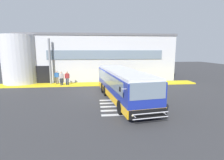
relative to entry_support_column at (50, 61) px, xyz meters
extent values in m
cube|color=#353538|center=(6.18, -5.40, -3.01)|extent=(80.00, 90.00, 0.02)
cube|color=silver|center=(8.18, -11.40, -2.99)|extent=(4.40, 0.36, 0.01)
cube|color=silver|center=(8.18, -10.50, -2.99)|extent=(4.40, 0.36, 0.01)
cube|color=silver|center=(8.18, -9.60, -2.99)|extent=(4.40, 0.36, 0.01)
cube|color=silver|center=(8.18, -8.70, -2.99)|extent=(4.40, 0.36, 0.01)
cube|color=silver|center=(8.18, -7.80, -2.99)|extent=(4.40, 0.36, 0.01)
cube|color=#B7B7BC|center=(6.18, 6.60, 0.17)|extent=(21.42, 12.00, 6.33)
cube|color=#56565B|center=(6.18, 6.60, 3.48)|extent=(21.62, 12.20, 0.30)
cylinder|color=#B7B7BC|center=(-4.03, 1.10, 0.17)|extent=(4.40, 4.40, 6.33)
cube|color=black|center=(-1.03, 0.55, -1.80)|extent=(1.80, 0.16, 2.40)
cube|color=slate|center=(7.18, 0.56, 0.80)|extent=(15.42, 0.10, 1.20)
cube|color=yellow|center=(6.18, -0.60, -2.92)|extent=(25.42, 2.00, 0.15)
cylinder|color=slate|center=(0.00, 0.00, 0.00)|extent=(0.28, 0.28, 5.69)
cube|color=navy|center=(8.05, -7.89, -1.57)|extent=(3.90, 10.44, 2.15)
cube|color=#F2AD19|center=(8.05, -7.89, -2.37)|extent=(3.95, 10.49, 0.55)
cube|color=silver|center=(8.05, -7.89, -0.40)|extent=(3.77, 10.23, 0.20)
cube|color=slate|center=(8.73, -12.89, -0.97)|extent=(2.34, 0.44, 1.05)
cube|color=slate|center=(9.29, -7.42, -1.07)|extent=(1.25, 8.92, 0.95)
cube|color=slate|center=(6.73, -7.77, -1.07)|extent=(1.25, 8.92, 0.95)
cube|color=black|center=(8.73, -12.89, -0.62)|extent=(2.14, 0.39, 0.28)
cube|color=black|center=(8.75, -13.02, -2.37)|extent=(2.45, 0.53, 0.52)
sphere|color=beige|center=(9.77, -12.92, -2.35)|extent=(0.18, 0.18, 0.18)
sphere|color=beige|center=(7.74, -13.20, -2.35)|extent=(0.18, 0.18, 0.18)
cylinder|color=#B7B7BF|center=(7.22, -12.90, -0.82)|extent=(0.40, 0.10, 0.05)
cube|color=black|center=(7.02, -12.92, -0.82)|extent=(0.07, 0.20, 0.28)
cylinder|color=black|center=(9.66, -11.00, -2.50)|extent=(0.43, 1.03, 1.00)
cylinder|color=black|center=(7.33, -11.32, -2.50)|extent=(0.43, 1.03, 1.00)
cylinder|color=black|center=(8.96, -5.85, -2.50)|extent=(0.43, 1.03, 1.00)
cylinder|color=black|center=(6.63, -6.17, -2.50)|extent=(0.43, 1.03, 1.00)
cylinder|color=black|center=(8.78, -4.57, -2.50)|extent=(0.43, 1.03, 1.00)
cylinder|color=black|center=(6.46, -4.88, -2.50)|extent=(0.43, 1.03, 1.00)
cylinder|color=#B7B7BF|center=(8.80, -13.39, -2.50)|extent=(2.24, 0.36, 0.06)
cylinder|color=#B7B7BF|center=(8.80, -13.39, -2.20)|extent=(2.24, 0.36, 0.06)
cylinder|color=#B7B7BF|center=(9.74, -13.06, -2.35)|extent=(0.12, 0.50, 0.05)
cylinder|color=#B7B7BF|center=(7.81, -13.32, -2.35)|extent=(0.12, 0.50, 0.05)
cylinder|color=#4C4233|center=(0.90, -0.22, -2.42)|extent=(0.15, 0.15, 0.85)
cylinder|color=#4C4233|center=(0.70, -0.25, -2.42)|extent=(0.15, 0.15, 0.85)
cube|color=#2659A5|center=(0.80, -0.24, -1.71)|extent=(0.41, 0.27, 0.58)
sphere|color=tan|center=(0.80, -0.24, -1.29)|extent=(0.23, 0.23, 0.23)
cylinder|color=#2659A5|center=(1.05, -0.20, -1.76)|extent=(0.09, 0.09, 0.55)
cylinder|color=#2659A5|center=(0.55, -0.27, -1.76)|extent=(0.09, 0.09, 0.55)
cube|color=black|center=(0.78, -0.07, -1.73)|extent=(0.32, 0.22, 0.44)
cylinder|color=#1E2338|center=(1.63, -1.13, -2.42)|extent=(0.15, 0.15, 0.85)
cylinder|color=#1E2338|center=(1.46, -1.25, -2.42)|extent=(0.15, 0.15, 0.85)
cube|color=silver|center=(1.54, -1.19, -1.71)|extent=(0.44, 0.40, 0.58)
sphere|color=tan|center=(1.54, -1.19, -1.29)|extent=(0.23, 0.23, 0.23)
cylinder|color=silver|center=(1.75, -1.05, -1.76)|extent=(0.09, 0.09, 0.55)
cylinder|color=silver|center=(1.34, -1.33, -1.76)|extent=(0.09, 0.09, 0.55)
cylinder|color=#1E2338|center=(2.30, -1.05, -2.42)|extent=(0.15, 0.15, 0.85)
cylinder|color=#1E2338|center=(2.12, -1.13, -2.42)|extent=(0.15, 0.15, 0.85)
cube|color=#B23333|center=(2.21, -1.09, -1.71)|extent=(0.44, 0.35, 0.58)
sphere|color=tan|center=(2.21, -1.09, -1.29)|extent=(0.23, 0.23, 0.23)
cylinder|color=#B23333|center=(2.44, -0.99, -1.76)|extent=(0.09, 0.09, 0.55)
cylinder|color=#B23333|center=(1.98, -1.19, -1.76)|extent=(0.09, 0.09, 0.55)
camera|label=1|loc=(5.52, -22.72, 1.46)|focal=27.76mm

